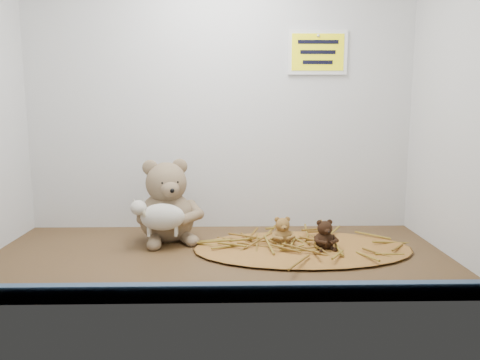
{
  "coord_description": "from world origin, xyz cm",
  "views": [
    {
      "loc": [
        2.89,
        -117.71,
        38.49
      ],
      "look_at": [
        5.62,
        4.38,
        19.31
      ],
      "focal_mm": 35.0,
      "sensor_mm": 36.0,
      "label": 1
    }
  ],
  "objects_px": {
    "toy_lamb": "(162,217)",
    "mini_teddy_brown": "(324,234)",
    "main_teddy": "(166,200)",
    "mini_teddy_tan": "(282,230)"
  },
  "relations": [
    {
      "from": "main_teddy",
      "to": "toy_lamb",
      "type": "relative_size",
      "value": 1.5
    },
    {
      "from": "toy_lamb",
      "to": "mini_teddy_tan",
      "type": "xyz_separation_m",
      "value": [
        0.33,
        0.0,
        -0.04
      ]
    },
    {
      "from": "main_teddy",
      "to": "mini_teddy_brown",
      "type": "bearing_deg",
      "value": -35.74
    },
    {
      "from": "toy_lamb",
      "to": "mini_teddy_tan",
      "type": "relative_size",
      "value": 1.99
    },
    {
      "from": "main_teddy",
      "to": "mini_teddy_tan",
      "type": "height_order",
      "value": "main_teddy"
    },
    {
      "from": "main_teddy",
      "to": "toy_lamb",
      "type": "xyz_separation_m",
      "value": [
        -0.0,
        -0.09,
        -0.03
      ]
    },
    {
      "from": "toy_lamb",
      "to": "mini_teddy_tan",
      "type": "distance_m",
      "value": 0.33
    },
    {
      "from": "mini_teddy_brown",
      "to": "mini_teddy_tan",
      "type": "bearing_deg",
      "value": 147.81
    },
    {
      "from": "mini_teddy_tan",
      "to": "main_teddy",
      "type": "bearing_deg",
      "value": 158.38
    },
    {
      "from": "toy_lamb",
      "to": "mini_teddy_brown",
      "type": "height_order",
      "value": "toy_lamb"
    }
  ]
}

